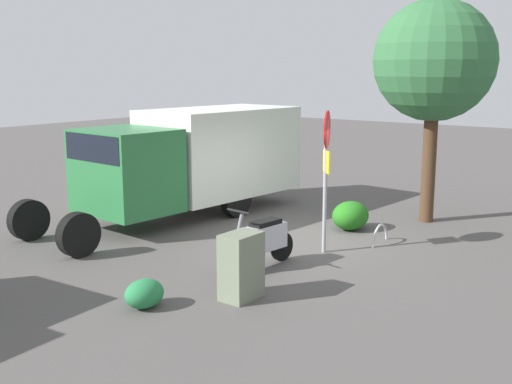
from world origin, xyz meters
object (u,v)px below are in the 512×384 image
at_px(motorcycle, 261,240).
at_px(utility_cabinet, 241,266).
at_px(bike_rack_hoop, 380,243).
at_px(street_tree, 434,62).
at_px(box_truck_near, 192,156).
at_px(stop_sign, 326,159).

distance_m(motorcycle, utility_cabinet, 1.69).
bearing_deg(bike_rack_hoop, street_tree, 179.40).
relative_size(utility_cabinet, bike_rack_hoop, 1.29).
xyz_separation_m(street_tree, bike_rack_hoop, (2.51, -0.03, -3.85)).
bearing_deg(utility_cabinet, motorcycle, -154.93).
distance_m(box_truck_near, stop_sign, 4.50).
bearing_deg(bike_rack_hoop, stop_sign, -25.08).
xyz_separation_m(motorcycle, bike_rack_hoop, (-2.86, 1.05, -0.52)).
bearing_deg(box_truck_near, street_tree, 124.81).
distance_m(motorcycle, street_tree, 6.41).
bearing_deg(box_truck_near, motorcycle, 62.95).
xyz_separation_m(box_truck_near, street_tree, (-2.96, 5.03, 2.32)).
bearing_deg(stop_sign, street_tree, 170.54).
distance_m(stop_sign, street_tree, 4.32).
relative_size(stop_sign, street_tree, 0.54).
bearing_deg(street_tree, box_truck_near, -59.56).
bearing_deg(utility_cabinet, box_truck_near, -130.19).
xyz_separation_m(motorcycle, utility_cabinet, (1.53, 0.72, 0.03)).
bearing_deg(bike_rack_hoop, utility_cabinet, -4.42).
relative_size(motorcycle, street_tree, 0.34).
distance_m(box_truck_near, motorcycle, 4.74).
bearing_deg(motorcycle, stop_sign, 170.22).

